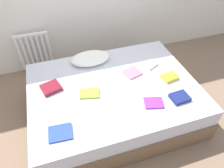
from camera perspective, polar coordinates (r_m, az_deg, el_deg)
ground_plane at (r=2.79m, az=0.32°, el=-7.87°), size 8.00×8.00×0.00m
bed at (r=2.60m, az=0.34°, el=-4.46°), size 2.00×1.50×0.50m
radiator at (r=3.38m, az=-20.65°, el=8.56°), size 0.48×0.04×0.59m
pillow at (r=2.75m, az=-6.07°, el=7.16°), size 0.52×0.32×0.12m
textbook_pink at (r=2.59m, az=5.64°, el=3.19°), size 0.24×0.23×0.03m
textbook_purple at (r=2.26m, az=11.51°, el=-5.17°), size 0.23×0.20×0.02m
textbook_lime at (r=2.32m, az=-6.30°, el=-2.61°), size 0.25×0.20×0.02m
textbook_blue at (r=2.05m, az=-14.20°, el=-13.03°), size 0.23×0.20×0.02m
textbook_white at (r=2.74m, az=10.58°, el=5.29°), size 0.22×0.19×0.04m
textbook_yellow at (r=2.59m, az=15.70°, el=1.88°), size 0.21×0.17×0.05m
textbook_navy at (r=2.37m, az=18.34°, el=-3.57°), size 0.21×0.17×0.05m
textbook_maroon at (r=2.46m, az=-16.67°, el=-1.01°), size 0.26×0.24×0.05m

